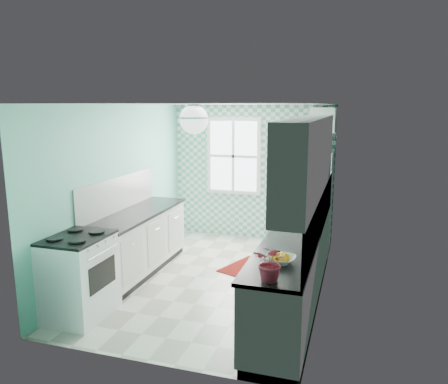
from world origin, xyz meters
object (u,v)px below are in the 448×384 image
(fruit_bowl, at_px, (280,260))
(potted_plant, at_px, (271,263))
(ceiling_light, at_px, (194,119))
(stove, at_px, (79,275))
(sink, at_px, (307,212))
(microwave, at_px, (311,142))
(fridge, at_px, (309,201))

(fruit_bowl, height_order, potted_plant, potted_plant)
(ceiling_light, bearing_deg, fruit_bowl, -32.86)
(stove, xyz_separation_m, sink, (2.40, 2.19, 0.42))
(microwave, bearing_deg, potted_plant, 93.97)
(fruit_bowl, xyz_separation_m, microwave, (-0.09, 3.40, 0.91))
(stove, bearing_deg, sink, 38.85)
(stove, distance_m, fruit_bowl, 2.44)
(stove, distance_m, microwave, 4.30)
(stove, height_order, fruit_bowl, fruit_bowl)
(fruit_bowl, xyz_separation_m, potted_plant, (0.00, -0.48, 0.14))
(sink, xyz_separation_m, fruit_bowl, (-0.00, -2.23, 0.04))
(fridge, distance_m, fruit_bowl, 3.40)
(ceiling_light, distance_m, stove, 2.29)
(microwave, bearing_deg, fruit_bowl, 94.16)
(microwave, bearing_deg, stove, 58.11)
(stove, bearing_deg, ceiling_light, 27.87)
(fruit_bowl, bearing_deg, ceiling_light, 147.14)
(potted_plant, bearing_deg, fridge, 91.33)
(ceiling_light, height_order, fridge, ceiling_light)
(stove, bearing_deg, fruit_bowl, -4.55)
(fruit_bowl, relative_size, microwave, 0.49)
(ceiling_light, distance_m, fridge, 3.20)
(ceiling_light, distance_m, sink, 2.35)
(ceiling_light, height_order, stove, ceiling_light)
(fridge, bearing_deg, microwave, 57.51)
(sink, xyz_separation_m, potted_plant, (-0.00, -2.71, 0.18))
(stove, distance_m, potted_plant, 2.53)
(sink, bearing_deg, stove, -136.95)
(fridge, relative_size, stove, 1.76)
(ceiling_light, height_order, sink, ceiling_light)
(potted_plant, height_order, microwave, microwave)
(stove, xyz_separation_m, microwave, (2.31, 3.36, 1.37))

